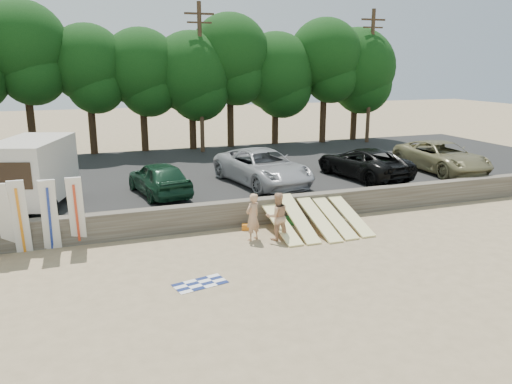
# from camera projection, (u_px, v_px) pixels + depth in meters

# --- Properties ---
(ground) EXTENTS (120.00, 120.00, 0.00)m
(ground) POSITION_uv_depth(u_px,v_px,m) (260.00, 252.00, 16.59)
(ground) COLOR tan
(ground) RESTS_ON ground
(seawall) EXTENTS (44.00, 0.50, 1.00)m
(seawall) POSITION_uv_depth(u_px,v_px,m) (234.00, 214.00, 19.20)
(seawall) COLOR #6B6356
(seawall) RESTS_ON ground
(parking_lot) EXTENTS (44.00, 14.50, 0.70)m
(parking_lot) POSITION_uv_depth(u_px,v_px,m) (191.00, 177.00, 26.08)
(parking_lot) COLOR #282828
(parking_lot) RESTS_ON ground
(treeline) EXTENTS (33.23, 6.22, 9.47)m
(treeline) POSITION_uv_depth(u_px,v_px,m) (156.00, 61.00, 30.77)
(treeline) COLOR #382616
(treeline) RESTS_ON parking_lot
(utility_poles) EXTENTS (25.80, 0.26, 9.00)m
(utility_poles) POSITION_uv_depth(u_px,v_px,m) (201.00, 75.00, 30.48)
(utility_poles) COLOR #473321
(utility_poles) RESTS_ON parking_lot
(box_trailer) EXTENTS (3.30, 4.59, 2.65)m
(box_trailer) POSITION_uv_depth(u_px,v_px,m) (33.00, 170.00, 18.90)
(box_trailer) COLOR beige
(box_trailer) RESTS_ON parking_lot
(car_1) EXTENTS (2.42, 4.49, 1.45)m
(car_1) POSITION_uv_depth(u_px,v_px,m) (159.00, 178.00, 20.99)
(car_1) COLOR #123421
(car_1) RESTS_ON parking_lot
(car_2) EXTENTS (3.62, 6.11, 1.59)m
(car_2) POSITION_uv_depth(u_px,v_px,m) (263.00, 167.00, 22.92)
(car_2) COLOR #A7A6AB
(car_2) RESTS_ON parking_lot
(car_3) EXTENTS (3.21, 5.55, 1.45)m
(car_3) POSITION_uv_depth(u_px,v_px,m) (363.00, 163.00, 24.31)
(car_3) COLOR black
(car_3) RESTS_ON parking_lot
(car_4) EXTENTS (2.56, 5.53, 1.54)m
(car_4) POSITION_uv_depth(u_px,v_px,m) (442.00, 157.00, 25.63)
(car_4) COLOR #827B53
(car_4) RESTS_ON parking_lot
(surfboard_upright_3) EXTENTS (0.62, 0.86, 2.51)m
(surfboard_upright_3) POSITION_uv_depth(u_px,v_px,m) (5.00, 219.00, 16.03)
(surfboard_upright_3) COLOR silver
(surfboard_upright_3) RESTS_ON ground
(surfboard_upright_4) EXTENTS (0.50, 0.58, 2.56)m
(surfboard_upright_4) POSITION_uv_depth(u_px,v_px,m) (20.00, 217.00, 16.13)
(surfboard_upright_4) COLOR silver
(surfboard_upright_4) RESTS_ON ground
(surfboard_upright_5) EXTENTS (0.52, 0.72, 2.53)m
(surfboard_upright_5) POSITION_uv_depth(u_px,v_px,m) (50.00, 215.00, 16.38)
(surfboard_upright_5) COLOR silver
(surfboard_upright_5) RESTS_ON ground
(surfboard_upright_6) EXTENTS (0.57, 0.80, 2.52)m
(surfboard_upright_6) POSITION_uv_depth(u_px,v_px,m) (49.00, 215.00, 16.39)
(surfboard_upright_6) COLOR silver
(surfboard_upright_6) RESTS_ON ground
(surfboard_upright_7) EXTENTS (0.53, 0.73, 2.53)m
(surfboard_upright_7) POSITION_uv_depth(u_px,v_px,m) (76.00, 212.00, 16.73)
(surfboard_upright_7) COLOR silver
(surfboard_upright_7) RESTS_ON ground
(surfboard_low_0) EXTENTS (0.56, 2.91, 0.86)m
(surfboard_low_0) POSITION_uv_depth(u_px,v_px,m) (281.00, 223.00, 18.31)
(surfboard_low_0) COLOR #FFF0A0
(surfboard_low_0) RESTS_ON ground
(surfboard_low_1) EXTENTS (0.56, 2.82, 1.15)m
(surfboard_low_1) POSITION_uv_depth(u_px,v_px,m) (298.00, 218.00, 18.41)
(surfboard_low_1) COLOR #FFF0A0
(surfboard_low_1) RESTS_ON ground
(surfboard_low_2) EXTENTS (0.56, 2.89, 0.95)m
(surfboard_low_2) POSITION_uv_depth(u_px,v_px,m) (319.00, 219.00, 18.62)
(surfboard_low_2) COLOR #FFF0A0
(surfboard_low_2) RESTS_ON ground
(surfboard_low_3) EXTENTS (0.56, 2.90, 0.92)m
(surfboard_low_3) POSITION_uv_depth(u_px,v_px,m) (334.00, 217.00, 18.93)
(surfboard_low_3) COLOR #FFF0A0
(surfboard_low_3) RESTS_ON ground
(surfboard_low_4) EXTENTS (0.56, 2.89, 0.93)m
(surfboard_low_4) POSITION_uv_depth(u_px,v_px,m) (350.00, 215.00, 19.19)
(surfboard_low_4) COLOR #FFF0A0
(surfboard_low_4) RESTS_ON ground
(beachgoer_a) EXTENTS (0.74, 0.65, 1.71)m
(beachgoer_a) POSITION_uv_depth(u_px,v_px,m) (253.00, 217.00, 17.60)
(beachgoer_a) COLOR tan
(beachgoer_a) RESTS_ON ground
(beachgoer_b) EXTENTS (0.86, 0.68, 1.72)m
(beachgoer_b) POSITION_uv_depth(u_px,v_px,m) (277.00, 216.00, 17.63)
(beachgoer_b) COLOR tan
(beachgoer_b) RESTS_ON ground
(cooler) EXTENTS (0.45, 0.40, 0.32)m
(cooler) POSITION_uv_depth(u_px,v_px,m) (288.00, 221.00, 19.40)
(cooler) COLOR #227E33
(cooler) RESTS_ON ground
(gear_bag) EXTENTS (0.37, 0.34, 0.22)m
(gear_bag) POSITION_uv_depth(u_px,v_px,m) (246.00, 227.00, 18.85)
(gear_bag) COLOR orange
(gear_bag) RESTS_ON ground
(beach_towel) EXTENTS (1.78, 1.78, 0.00)m
(beach_towel) POSITION_uv_depth(u_px,v_px,m) (200.00, 284.00, 14.22)
(beach_towel) COLOR white
(beach_towel) RESTS_ON ground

